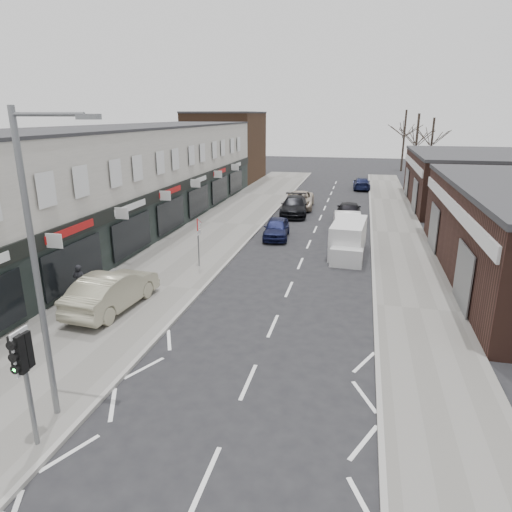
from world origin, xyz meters
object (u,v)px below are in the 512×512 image
Objects in this scene: white_van at (348,239)px; parked_car_left_a at (277,228)px; traffic_light at (23,362)px; parked_car_left_b at (294,206)px; parked_car_right_b at (349,211)px; parked_car_right_c at (362,184)px; street_lamp at (40,256)px; warning_sign at (199,228)px; sedan_on_pavement at (113,290)px; parked_car_right_a at (347,222)px; pedestrian at (80,282)px; parked_car_left_c at (299,200)px.

parked_car_left_a is (-4.77, 2.78, -0.25)m from white_van.
parked_car_left_b is at bearing 85.59° from traffic_light.
parked_car_right_b is 15.94m from parked_car_right_c.
parked_car_left_a is (2.23, 19.89, -3.95)m from street_lamp.
traffic_light is 0.71× the size of parked_car_right_c.
traffic_light is 0.68× the size of parked_car_right_b.
warning_sign reaches higher than parked_car_left_a.
warning_sign is 6.43m from sedan_on_pavement.
parked_car_left_a is at bearing 154.05° from white_van.
warning_sign is 0.59× the size of parked_car_right_b.
white_van reaches higher than parked_car_right_a.
warning_sign is 15.46m from parked_car_right_b.
sedan_on_pavement reaches higher than parked_car_left_b.
sedan_on_pavement is 1.11× the size of parked_car_right_c.
parked_car_right_c is (0.85, 15.91, -0.14)m from parked_car_right_b.
sedan_on_pavement is 1.07× the size of parked_car_right_b.
pedestrian is (-4.19, 7.32, -3.71)m from street_lamp.
street_lamp is 30.60m from parked_car_left_c.
parked_car_left_a is (2.10, 21.10, -1.74)m from traffic_light.
pedestrian reaches higher than parked_car_right_a.
parked_car_left_b is 2.96m from parked_car_left_c.
sedan_on_pavement is 1.23× the size of parked_car_left_a.
traffic_light is 0.63× the size of parked_car_right_a.
parked_car_left_a is 0.80× the size of parked_car_right_a.
warning_sign is at bearing -117.24° from parked_car_left_a.
white_van is 1.13× the size of parked_car_right_b.
parked_car_right_a is (4.50, 2.26, 0.14)m from parked_car_left_a.
pedestrian reaches higher than parked_car_left_a.
parked_car_right_b is at bearing -110.13° from sedan_on_pavement.
pedestrian reaches higher than parked_car_left_c.
street_lamp is 7.99m from sedan_on_pavement.
parked_car_right_a reaches higher than parked_car_left_b.
street_lamp reaches higher than sedan_on_pavement.
parked_car_left_b is 1.14× the size of parked_car_right_b.
street_lamp is 5.05× the size of pedestrian.
parked_car_left_c is (6.52, 22.94, -0.19)m from pedestrian.
parked_car_left_b is at bearing 69.01° from parked_car_right_c.
traffic_light is 0.78× the size of parked_car_left_a.
street_lamp is at bearing -101.66° from parked_car_left_a.
street_lamp reaches higher than parked_car_right_c.
sedan_on_pavement is 21.09m from parked_car_left_b.
traffic_light is 28.65m from parked_car_left_b.
parked_car_right_b reaches higher than parked_car_left_b.
traffic_light is 1.96× the size of pedestrian.
parked_car_right_a is at bearing 88.42° from parked_car_right_b.
street_lamp is 1.76× the size of parked_car_right_b.
parked_car_left_c is at bearing -113.86° from pedestrian.
parked_car_left_c is 1.05× the size of parked_car_right_a.
warning_sign is 8.86m from white_van.
parked_car_right_a is at bearing 21.44° from parked_car_left_a.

